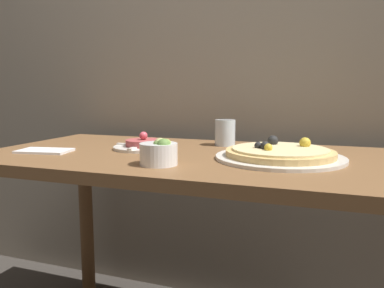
# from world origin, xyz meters

# --- Properties ---
(back_wall) EXTENTS (8.00, 0.05, 2.60)m
(back_wall) POSITION_xyz_m (0.00, 0.81, 1.30)
(back_wall) COLOR gray
(back_wall) RESTS_ON ground_plane
(dining_table) EXTENTS (1.45, 0.69, 0.74)m
(dining_table) POSITION_xyz_m (0.00, 0.34, 0.64)
(dining_table) COLOR brown
(dining_table) RESTS_ON ground_plane
(pizza_plate) EXTENTS (0.38, 0.38, 0.06)m
(pizza_plate) POSITION_xyz_m (0.23, 0.34, 0.76)
(pizza_plate) COLOR silver
(pizza_plate) RESTS_ON dining_table
(tartare_plate) EXTENTS (0.21, 0.21, 0.06)m
(tartare_plate) POSITION_xyz_m (-0.24, 0.38, 0.75)
(tartare_plate) COLOR silver
(tartare_plate) RESTS_ON dining_table
(small_bowl) EXTENTS (0.10, 0.10, 0.08)m
(small_bowl) POSITION_xyz_m (-0.07, 0.14, 0.78)
(small_bowl) COLOR white
(small_bowl) RESTS_ON dining_table
(drinking_glass) EXTENTS (0.08, 0.08, 0.10)m
(drinking_glass) POSITION_xyz_m (0.01, 0.56, 0.79)
(drinking_glass) COLOR silver
(drinking_glass) RESTS_ON dining_table
(napkin) EXTENTS (0.18, 0.13, 0.01)m
(napkin) POSITION_xyz_m (-0.52, 0.21, 0.74)
(napkin) COLOR white
(napkin) RESTS_ON dining_table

